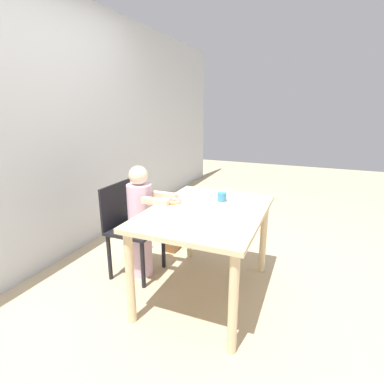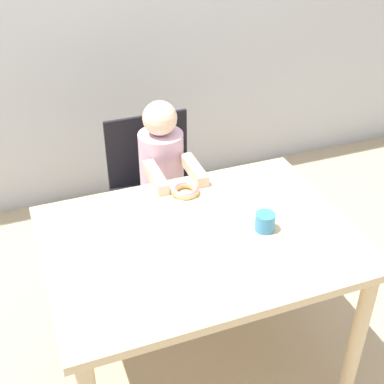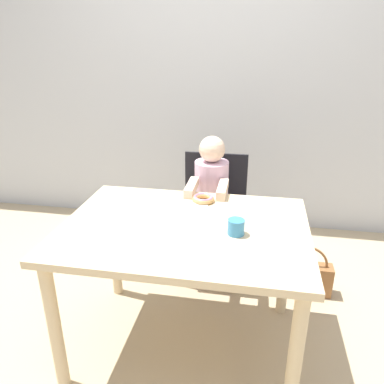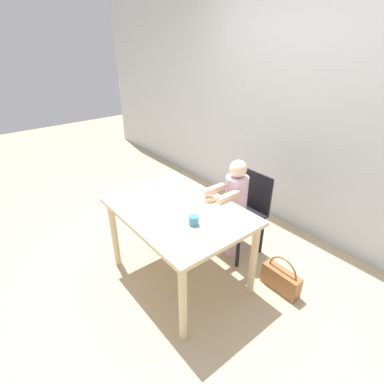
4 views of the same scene
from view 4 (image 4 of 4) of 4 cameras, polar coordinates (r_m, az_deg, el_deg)
ground_plane at (r=2.86m, az=-2.23°, el=-15.70°), size 12.00×12.00×0.00m
wall_back at (r=3.32m, az=19.92°, el=13.67°), size 8.00×0.05×2.50m
dining_table at (r=2.48m, az=-2.49°, el=-5.21°), size 1.16×0.84×0.72m
chair at (r=2.97m, az=9.60°, el=-3.54°), size 0.43×0.40×0.83m
child_figure at (r=2.86m, az=8.13°, el=-3.13°), size 0.23×0.42×1.00m
donut at (r=2.55m, az=3.37°, el=-1.21°), size 0.12×0.12×0.03m
napkin at (r=2.53m, az=-0.71°, el=-1.83°), size 0.26×0.26×0.00m
handbag at (r=2.78m, az=16.59°, el=-15.59°), size 0.34×0.11×0.34m
cup at (r=2.22m, az=0.33°, el=-5.39°), size 0.08×0.08×0.07m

